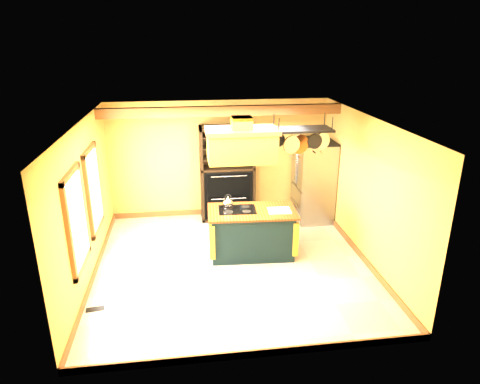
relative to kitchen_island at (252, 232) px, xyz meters
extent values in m
plane|color=beige|center=(-0.42, -0.38, -0.47)|extent=(5.00, 5.00, 0.00)
plane|color=white|center=(-0.42, -0.38, 2.23)|extent=(5.00, 5.00, 0.00)
cube|color=#C09446|center=(-0.42, 2.12, 0.88)|extent=(5.00, 0.02, 2.70)
cube|color=#C09446|center=(-0.42, -2.88, 0.88)|extent=(5.00, 0.02, 2.70)
cube|color=#C09446|center=(-2.92, -0.38, 0.88)|extent=(0.02, 5.00, 2.70)
cube|color=#C09446|center=(2.08, -0.38, 0.88)|extent=(0.02, 5.00, 2.70)
cube|color=brown|center=(-0.42, 1.32, 2.12)|extent=(5.00, 0.15, 0.20)
cube|color=brown|center=(-2.89, -1.18, 0.93)|extent=(0.06, 1.06, 1.56)
cube|color=white|center=(-2.87, -1.18, 0.93)|extent=(0.02, 0.85, 1.34)
cube|color=brown|center=(-2.89, 0.22, 0.93)|extent=(0.06, 1.06, 1.56)
cube|color=white|center=(-2.87, 0.22, 0.93)|extent=(0.02, 0.85, 1.34)
cube|color=black|center=(0.00, 0.00, -0.03)|extent=(1.58, 0.92, 0.88)
cube|color=maroon|center=(0.00, 0.00, 0.43)|extent=(1.72, 1.02, 0.04)
cube|color=black|center=(-0.27, 0.06, 0.46)|extent=(0.72, 0.52, 0.01)
ellipsoid|color=silver|center=(-0.44, 0.18, 0.56)|extent=(0.20, 0.20, 0.16)
cube|color=white|center=(0.51, -0.10, 0.46)|extent=(0.44, 0.35, 0.02)
cube|color=olive|center=(-0.20, 0.00, 1.69)|extent=(1.22, 0.66, 0.51)
cube|color=brown|center=(-0.20, 0.00, 1.99)|extent=(1.29, 0.73, 0.08)
cube|color=olive|center=(-0.20, 0.00, 2.09)|extent=(0.35, 0.35, 0.29)
cube|color=black|center=(0.90, 0.00, 1.98)|extent=(1.07, 0.53, 0.04)
cylinder|color=black|center=(0.42, -0.21, 2.10)|extent=(0.02, 0.02, 0.25)
cylinder|color=black|center=(1.38, 0.21, 2.10)|extent=(0.02, 0.02, 0.25)
cylinder|color=black|center=(0.48, 0.11, 1.78)|extent=(0.28, 0.04, 0.28)
cylinder|color=silver|center=(0.69, -0.11, 1.73)|extent=(0.32, 0.04, 0.32)
cylinder|color=#A35528|center=(0.90, 0.11, 1.68)|extent=(0.36, 0.04, 0.36)
cylinder|color=black|center=(1.12, -0.11, 1.78)|extent=(0.28, 0.04, 0.28)
cylinder|color=silver|center=(1.33, 0.11, 1.73)|extent=(0.32, 0.04, 0.32)
cube|color=gray|center=(1.68, 1.52, 0.44)|extent=(0.76, 0.93, 1.82)
cube|color=gray|center=(1.28, 1.29, 0.84)|extent=(0.03, 0.45, 0.99)
cube|color=gray|center=(1.28, 1.76, 0.84)|extent=(0.03, 0.45, 0.99)
cube|color=gray|center=(1.28, 1.52, -0.05)|extent=(0.03, 0.90, 0.77)
cube|color=black|center=(1.68, 1.52, -0.44)|extent=(0.72, 0.89, 0.06)
cube|color=black|center=(-0.27, 2.07, 0.62)|extent=(1.23, 0.06, 2.17)
cube|color=black|center=(-0.85, 1.84, 0.62)|extent=(0.06, 0.52, 2.17)
cube|color=black|center=(0.31, 1.84, 0.62)|extent=(0.06, 0.52, 2.17)
cube|color=black|center=(-0.27, 1.84, 0.76)|extent=(1.23, 0.52, 0.05)
cube|color=black|center=(-0.27, 1.87, 0.17)|extent=(1.11, 0.42, 1.17)
cube|color=black|center=(-0.27, 1.56, 0.43)|extent=(0.96, 0.04, 0.52)
cube|color=black|center=(-0.27, 1.56, -0.09)|extent=(0.96, 0.04, 0.47)
cube|color=black|center=(-0.27, 1.84, 0.99)|extent=(1.11, 0.46, 0.02)
cube|color=black|center=(-0.27, 1.84, 1.25)|extent=(1.11, 0.46, 0.02)
cube|color=black|center=(-0.27, 1.84, 1.49)|extent=(1.11, 0.46, 0.02)
cylinder|color=white|center=(-0.57, 1.79, 1.04)|extent=(0.22, 0.22, 0.07)
cylinder|color=teal|center=(0.06, 1.79, 1.35)|extent=(0.10, 0.10, 0.17)
cube|color=black|center=(-2.72, -1.48, -0.46)|extent=(0.29, 0.16, 0.01)
camera|label=1|loc=(-1.23, -7.39, 3.56)|focal=32.00mm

